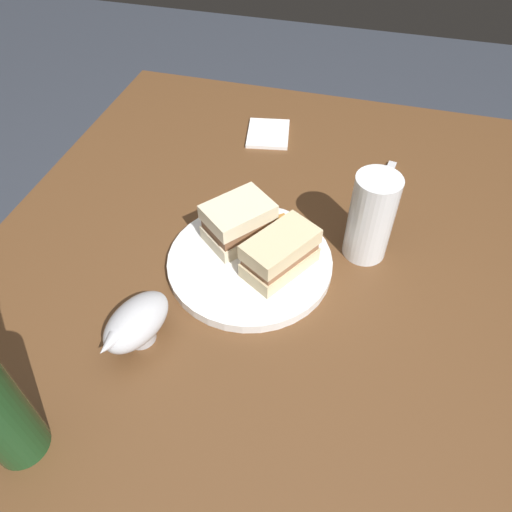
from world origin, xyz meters
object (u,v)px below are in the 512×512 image
(pint_glass, at_px, (370,222))
(plate, at_px, (250,262))
(sandwich_half_right, at_px, (239,222))
(fork, at_px, (382,188))
(sandwich_half_left, at_px, (280,254))
(gravy_boat, at_px, (136,322))
(napkin, at_px, (268,134))

(pint_glass, bearing_deg, plate, 115.04)
(sandwich_half_right, height_order, fork, sandwich_half_right)
(plate, distance_m, sandwich_half_left, 0.07)
(plate, bearing_deg, gravy_boat, 147.47)
(fork, bearing_deg, sandwich_half_left, -19.38)
(sandwich_half_right, bearing_deg, fork, -46.04)
(sandwich_half_right, bearing_deg, napkin, 5.94)
(plate, distance_m, napkin, 0.39)
(sandwich_half_left, height_order, napkin, sandwich_half_left)
(sandwich_half_left, bearing_deg, gravy_boat, 135.95)
(pint_glass, height_order, gravy_boat, pint_glass)
(sandwich_half_right, xyz_separation_m, gravy_boat, (-0.22, 0.08, -0.01))
(sandwich_half_right, distance_m, gravy_boat, 0.24)
(pint_glass, height_order, napkin, pint_glass)
(gravy_boat, bearing_deg, sandwich_half_left, -44.05)
(gravy_boat, bearing_deg, plate, -32.53)
(sandwich_half_left, distance_m, pint_glass, 0.16)
(plate, height_order, napkin, plate)
(sandwich_half_left, relative_size, fork, 0.76)
(plate, bearing_deg, fork, -36.80)
(plate, xyz_separation_m, sandwich_half_right, (0.04, 0.03, 0.04))
(pint_glass, relative_size, gravy_boat, 1.16)
(plate, relative_size, pint_glass, 1.75)
(plate, xyz_separation_m, napkin, (0.39, 0.07, -0.00))
(pint_glass, bearing_deg, gravy_boat, 131.96)
(gravy_boat, relative_size, napkin, 1.22)
(pint_glass, xyz_separation_m, gravy_boat, (-0.27, 0.29, -0.03))
(plate, relative_size, sandwich_half_right, 2.06)
(gravy_boat, xyz_separation_m, napkin, (0.57, -0.05, -0.04))
(gravy_boat, height_order, fork, gravy_boat)
(sandwich_half_right, relative_size, pint_glass, 0.85)
(napkin, distance_m, fork, 0.29)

